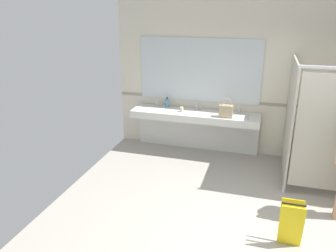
{
  "coord_description": "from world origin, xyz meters",
  "views": [
    {
      "loc": [
        -0.24,
        -3.89,
        2.85
      ],
      "look_at": [
        -1.58,
        0.67,
        1.12
      ],
      "focal_mm": 35.95,
      "sensor_mm": 36.0,
      "label": 1
    }
  ],
  "objects": [
    {
      "name": "ground_plane",
      "position": [
        0.0,
        0.0,
        -0.05
      ],
      "size": [
        6.35,
        5.78,
        0.1
      ],
      "primitive_type": "cube",
      "color": "#9E998E"
    },
    {
      "name": "wall_back",
      "position": [
        0.0,
        2.65,
        1.49
      ],
      "size": [
        6.35,
        0.12,
        2.98
      ],
      "primitive_type": "cube",
      "color": "beige",
      "rests_on": "ground_plane"
    },
    {
      "name": "wall_back_tile_band",
      "position": [
        0.0,
        2.59,
        1.05
      ],
      "size": [
        6.35,
        0.01,
        0.06
      ],
      "primitive_type": "cube",
      "color": "#9E937F",
      "rests_on": "wall_back"
    },
    {
      "name": "vanity_counter",
      "position": [
        -1.5,
        2.37,
        0.64
      ],
      "size": [
        2.51,
        0.58,
        0.98
      ],
      "color": "silver",
      "rests_on": "ground_plane"
    },
    {
      "name": "mirror_panel",
      "position": [
        -1.5,
        2.58,
        1.63
      ],
      "size": [
        2.41,
        0.02,
        1.24
      ],
      "primitive_type": "cube",
      "color": "silver",
      "rests_on": "wall_back"
    },
    {
      "name": "handbag",
      "position": [
        -0.89,
        2.13,
        0.99
      ],
      "size": [
        0.25,
        0.13,
        0.37
      ],
      "color": "tan",
      "rests_on": "vanity_counter"
    },
    {
      "name": "soap_dispenser",
      "position": [
        -2.12,
        2.45,
        0.95
      ],
      "size": [
        0.07,
        0.07,
        0.21
      ],
      "color": "teal",
      "rests_on": "vanity_counter"
    },
    {
      "name": "paper_cup",
      "position": [
        -1.76,
        2.22,
        0.91
      ],
      "size": [
        0.07,
        0.07,
        0.09
      ],
      "primitive_type": "cylinder",
      "color": "beige",
      "rests_on": "vanity_counter"
    },
    {
      "name": "wet_floor_sign",
      "position": [
        0.24,
        -0.12,
        0.31
      ],
      "size": [
        0.28,
        0.19,
        0.6
      ],
      "color": "yellow",
      "rests_on": "ground_plane"
    }
  ]
}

